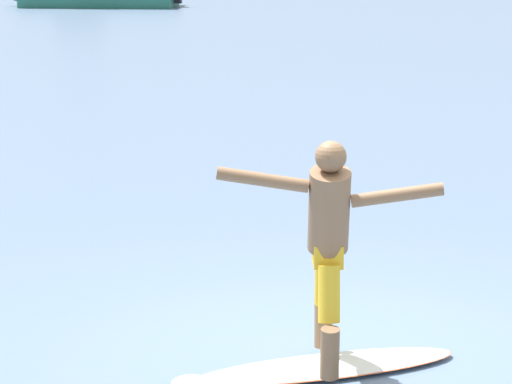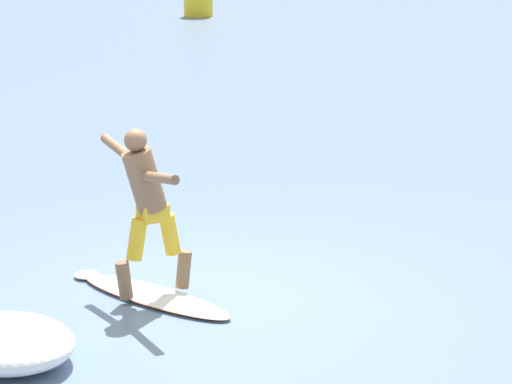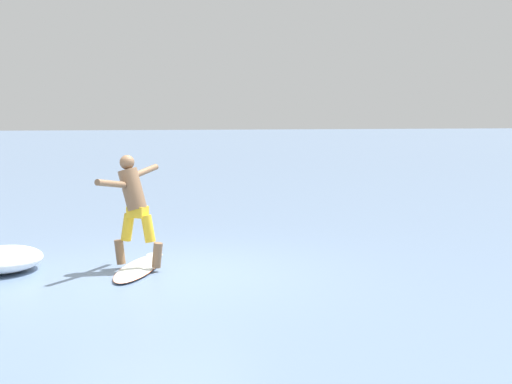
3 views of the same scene
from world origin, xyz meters
TOP-DOWN VIEW (x-y plane):
  - ground_plane at (0.00, 0.00)m, footprint 200.00×200.00m
  - surfboard at (-0.33, -0.30)m, footprint 2.09×1.09m
  - surfer at (-0.33, -0.36)m, footprint 1.29×0.97m

SIDE VIEW (x-z plane):
  - ground_plane at x=0.00m, z-range 0.00..0.00m
  - surfboard at x=-0.33m, z-range -0.07..0.13m
  - surfer at x=-0.33m, z-range 0.20..1.80m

